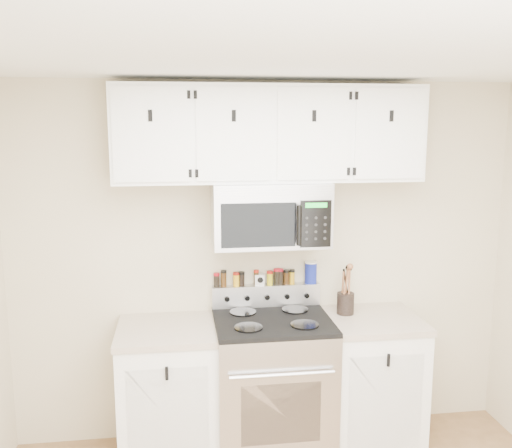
{
  "coord_description": "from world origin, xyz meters",
  "views": [
    {
      "loc": [
        -0.61,
        -2.09,
        2.22
      ],
      "look_at": [
        -0.11,
        1.45,
        1.58
      ],
      "focal_mm": 40.0,
      "sensor_mm": 36.0,
      "label": 1
    }
  ],
  "objects_px": {
    "salt_canister": "(311,272)",
    "microwave": "(270,214)",
    "range": "(272,385)",
    "utensil_crock": "(345,302)"
  },
  "relations": [
    {
      "from": "range",
      "to": "microwave",
      "type": "distance_m",
      "value": 1.15
    },
    {
      "from": "utensil_crock",
      "to": "salt_canister",
      "type": "bearing_deg",
      "value": 141.64
    },
    {
      "from": "salt_canister",
      "to": "microwave",
      "type": "bearing_deg",
      "value": -154.01
    },
    {
      "from": "range",
      "to": "microwave",
      "type": "bearing_deg",
      "value": 89.77
    },
    {
      "from": "microwave",
      "to": "salt_canister",
      "type": "distance_m",
      "value": 0.57
    },
    {
      "from": "range",
      "to": "utensil_crock",
      "type": "relative_size",
      "value": 3.2
    },
    {
      "from": "microwave",
      "to": "utensil_crock",
      "type": "xyz_separation_m",
      "value": [
        0.53,
        -0.01,
        -0.62
      ]
    },
    {
      "from": "range",
      "to": "salt_canister",
      "type": "distance_m",
      "value": 0.81
    },
    {
      "from": "range",
      "to": "utensil_crock",
      "type": "bearing_deg",
      "value": 12.54
    },
    {
      "from": "microwave",
      "to": "range",
      "type": "bearing_deg",
      "value": -90.23
    }
  ]
}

